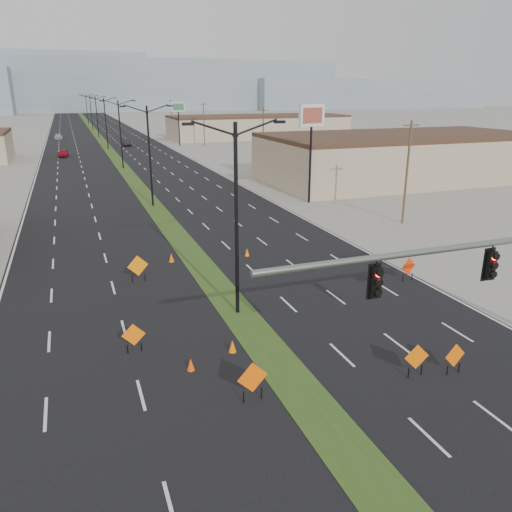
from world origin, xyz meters
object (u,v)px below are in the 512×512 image
object	(u,v)px
construction_sign_1	(253,379)
pole_sign_east_near	(312,123)
streetlight_1	(150,153)
car_far	(58,137)
cone_3	(171,258)
construction_sign_4	(455,357)
pole_sign_east_far	(178,110)
car_mid	(126,142)
cone_1	(232,346)
streetlight_6	(87,108)
streetlight_4	(97,115)
construction_sign_0	(134,336)
cone_2	(247,252)
streetlight_0	(236,215)
streetlight_2	(120,132)
construction_sign_5	(408,267)
streetlight_3	(106,122)
construction_sign_2	(138,267)
cone_0	(191,365)
streetlight_5	(91,111)
car_left	(63,153)
construction_sign_3	(417,358)

from	to	relation	value
construction_sign_1	pole_sign_east_near	world-z (taller)	pole_sign_east_near
streetlight_1	car_far	xyz separation A→B (m)	(-9.60, 81.46, -4.78)
cone_3	pole_sign_east_near	size ratio (longest dim) A/B	0.06
cone_3	construction_sign_4	bearing A→B (deg)	-65.81
pole_sign_east_near	pole_sign_east_far	world-z (taller)	pole_sign_east_near
car_mid	cone_1	size ratio (longest dim) A/B	7.60
streetlight_6	car_mid	world-z (taller)	streetlight_6
streetlight_4	cone_1	bearing A→B (deg)	-90.78
construction_sign_0	cone_2	bearing A→B (deg)	53.70
streetlight_0	cone_3	bearing A→B (deg)	100.13
car_far	construction_sign_1	distance (m)	117.60
car_far	cone_1	world-z (taller)	car_far
streetlight_2	streetlight_4	bearing A→B (deg)	90.00
car_mid	construction_sign_0	distance (m)	92.20
car_mid	construction_sign_5	xyz separation A→B (m)	(7.31, -88.48, 0.16)
streetlight_3	construction_sign_2	world-z (taller)	streetlight_3
streetlight_2	construction_sign_0	size ratio (longest dim) A/B	7.03
construction_sign_0	pole_sign_east_far	bearing A→B (deg)	80.05
streetlight_6	cone_0	world-z (taller)	streetlight_6
streetlight_3	construction_sign_1	world-z (taller)	streetlight_3
streetlight_5	pole_sign_east_far	size ratio (longest dim) A/B	1.10
streetlight_0	construction_sign_1	bearing A→B (deg)	-104.23
streetlight_1	cone_1	xyz separation A→B (m)	(-1.57, -32.00, -5.11)
car_far	construction_sign_0	bearing A→B (deg)	-87.74
streetlight_2	construction_sign_0	bearing A→B (deg)	-95.65
cone_1	pole_sign_east_near	size ratio (longest dim) A/B	0.06
car_left	cone_2	size ratio (longest dim) A/B	6.92
streetlight_3	streetlight_6	size ratio (longest dim) A/B	1.00
car_left	car_mid	size ratio (longest dim) A/B	0.88
car_far	construction_sign_2	size ratio (longest dim) A/B	2.50
streetlight_0	pole_sign_east_far	world-z (taller)	streetlight_0
construction_sign_2	cone_1	xyz separation A→B (m)	(2.81, -10.42, -0.73)
streetlight_0	streetlight_2	distance (m)	56.00
construction_sign_4	streetlight_2	bearing A→B (deg)	90.86
pole_sign_east_far	construction_sign_0	bearing A→B (deg)	-79.90
streetlight_2	car_mid	xyz separation A→B (m)	(4.19, 33.22, -4.65)
streetlight_4	cone_2	size ratio (longest dim) A/B	17.07
construction_sign_2	car_left	bearing A→B (deg)	83.15
construction_sign_2	pole_sign_east_far	distance (m)	81.39
construction_sign_3	construction_sign_1	bearing A→B (deg)	178.76
streetlight_0	streetlight_1	world-z (taller)	same
streetlight_4	cone_2	bearing A→B (deg)	-87.96
streetlight_3	cone_3	world-z (taller)	streetlight_3
streetlight_3	construction_sign_1	distance (m)	92.01
cone_2	construction_sign_5	bearing A→B (deg)	-46.34
cone_0	pole_sign_east_near	world-z (taller)	pole_sign_east_near
construction_sign_4	cone_0	bearing A→B (deg)	153.34
construction_sign_1	cone_2	size ratio (longest dim) A/B	2.86
cone_1	car_far	bearing A→B (deg)	94.04
cone_3	pole_sign_east_far	world-z (taller)	pole_sign_east_far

